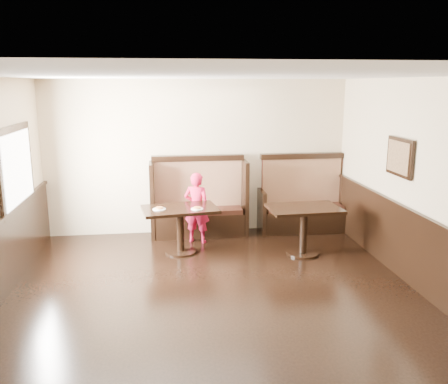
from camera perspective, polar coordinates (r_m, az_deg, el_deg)
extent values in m
plane|color=black|center=(5.80, -0.30, -15.06)|extent=(7.00, 7.00, 0.00)
plane|color=#CBB693|center=(8.70, -3.21, 4.19)|extent=(5.50, 0.00, 5.50)
plane|color=white|center=(5.12, -0.34, 13.81)|extent=(7.00, 7.00, 0.00)
cube|color=black|center=(6.48, 24.57, -8.33)|extent=(0.05, 6.90, 1.00)
cube|color=black|center=(7.38, -23.77, 2.69)|extent=(0.05, 1.50, 1.20)
cube|color=white|center=(7.37, -23.54, 2.70)|extent=(0.01, 1.30, 1.00)
cube|color=black|center=(7.19, 20.40, 3.96)|extent=(0.04, 0.70, 0.55)
cube|color=olive|center=(7.18, 20.23, 3.96)|extent=(0.01, 0.60, 0.45)
cube|color=black|center=(8.70, -2.97, -3.87)|extent=(1.60, 0.50, 0.42)
cube|color=#321810|center=(8.63, -2.99, -2.28)|extent=(1.54, 0.46, 0.09)
cube|color=#531210|center=(8.73, -3.13, 0.87)|extent=(1.60, 0.12, 0.92)
cube|color=black|center=(8.64, -3.17, 4.12)|extent=(1.68, 0.16, 0.10)
cube|color=black|center=(8.65, -8.62, -0.87)|extent=(0.07, 0.72, 1.36)
cube|color=black|center=(8.77, 2.42, -0.53)|extent=(0.07, 0.72, 1.36)
cube|color=black|center=(9.05, 9.45, -3.35)|extent=(1.50, 0.50, 0.42)
cube|color=#321810|center=(8.98, 9.51, -1.82)|extent=(1.44, 0.46, 0.09)
cube|color=#531210|center=(9.08, 9.23, 1.20)|extent=(1.50, 0.12, 0.92)
cube|color=black|center=(8.99, 9.35, 4.32)|extent=(1.58, 0.16, 0.10)
cube|color=black|center=(8.90, 4.43, -2.22)|extent=(0.07, 0.72, 0.80)
cube|color=black|center=(9.35, 13.96, -1.83)|extent=(0.07, 0.72, 0.80)
cube|color=black|center=(7.70, -5.31, -2.08)|extent=(1.29, 0.91, 0.05)
cylinder|color=black|center=(7.80, -5.26, -4.76)|extent=(0.12, 0.12, 0.70)
cylinder|color=black|center=(7.91, -5.21, -7.12)|extent=(0.52, 0.52, 0.03)
cube|color=black|center=(7.70, 9.64, -2.00)|extent=(1.17, 0.79, 0.05)
cylinder|color=black|center=(7.81, 9.53, -4.77)|extent=(0.12, 0.12, 0.72)
cylinder|color=black|center=(7.92, 9.44, -7.22)|extent=(0.54, 0.54, 0.03)
imported|color=#C6153C|center=(8.21, -3.29, -1.90)|extent=(0.53, 0.45, 1.24)
cylinder|color=white|center=(7.62, -7.79, -2.04)|extent=(0.21, 0.21, 0.01)
cylinder|color=tan|center=(7.62, -7.80, -1.94)|extent=(0.13, 0.13, 0.02)
cylinder|color=#EABA54|center=(7.62, -7.80, -1.84)|extent=(0.11, 0.11, 0.01)
cylinder|color=white|center=(7.58, -3.26, -2.03)|extent=(0.20, 0.20, 0.01)
cylinder|color=tan|center=(7.58, -3.26, -1.92)|extent=(0.12, 0.12, 0.02)
cylinder|color=#EABA54|center=(7.58, -3.26, -1.84)|extent=(0.11, 0.11, 0.01)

